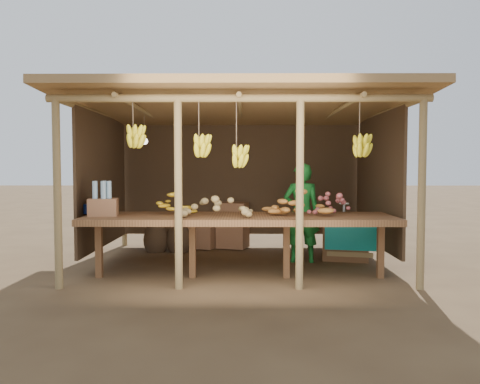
{
  "coord_description": "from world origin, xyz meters",
  "views": [
    {
      "loc": [
        0.05,
        -6.87,
        1.41
      ],
      "look_at": [
        0.0,
        0.0,
        1.05
      ],
      "focal_mm": 35.0,
      "sensor_mm": 36.0,
      "label": 1
    }
  ],
  "objects": [
    {
      "name": "bottle_box",
      "position": [
        -1.72,
        -1.01,
        0.97
      ],
      "size": [
        0.39,
        0.33,
        0.44
      ],
      "color": "brown",
      "rests_on": "counter"
    },
    {
      "name": "carton_stack",
      "position": [
        -0.31,
        1.2,
        0.35
      ],
      "size": [
        1.13,
        0.52,
        0.79
      ],
      "color": "brown",
      "rests_on": "ground"
    },
    {
      "name": "onion_heap",
      "position": [
        1.15,
        -0.9,
        0.98
      ],
      "size": [
        0.86,
        0.68,
        0.35
      ],
      "primitive_type": null,
      "rotation": [
        0.0,
        0.0,
        -0.35
      ],
      "color": "#A24E4F",
      "rests_on": "counter"
    },
    {
      "name": "counter",
      "position": [
        0.0,
        -0.95,
        0.74
      ],
      "size": [
        3.9,
        1.05,
        0.8
      ],
      "color": "brown",
      "rests_on": "ground"
    },
    {
      "name": "vendor",
      "position": [
        0.92,
        0.06,
        0.74
      ],
      "size": [
        0.55,
        0.38,
        1.47
      ],
      "primitive_type": "imported",
      "rotation": [
        0.0,
        0.0,
        3.09
      ],
      "color": "#197127",
      "rests_on": "ground"
    },
    {
      "name": "banana_pile",
      "position": [
        -0.89,
        -0.78,
        0.97
      ],
      "size": [
        0.56,
        0.36,
        0.35
      ],
      "primitive_type": null,
      "rotation": [
        0.0,
        0.0,
        -0.06
      ],
      "color": "yellow",
      "rests_on": "counter"
    },
    {
      "name": "sweet_potato_heap",
      "position": [
        0.76,
        -0.91,
        0.98
      ],
      "size": [
        0.93,
        0.61,
        0.35
      ],
      "primitive_type": null,
      "rotation": [
        0.0,
        0.0,
        -0.1
      ],
      "color": "#B6742E",
      "rests_on": "counter"
    },
    {
      "name": "tarp_crate",
      "position": [
        1.63,
        0.29,
        0.36
      ],
      "size": [
        0.87,
        0.79,
        0.89
      ],
      "color": "brown",
      "rests_on": "ground"
    },
    {
      "name": "burlap_sacks",
      "position": [
        -1.22,
        0.89,
        0.25
      ],
      "size": [
        0.8,
        0.42,
        0.57
      ],
      "color": "#493522",
      "rests_on": "ground"
    },
    {
      "name": "tomato_basin",
      "position": [
        -1.9,
        -0.67,
        0.88
      ],
      "size": [
        0.36,
        0.36,
        0.19
      ],
      "rotation": [
        0.0,
        0.0,
        -0.15
      ],
      "color": "navy",
      "rests_on": "counter"
    },
    {
      "name": "potato_heap",
      "position": [
        -0.27,
        -1.04,
        0.98
      ],
      "size": [
        1.0,
        0.82,
        0.36
      ],
      "primitive_type": null,
      "rotation": [
        0.0,
        0.0,
        0.41
      ],
      "color": "olive",
      "rests_on": "counter"
    },
    {
      "name": "stall_structure",
      "position": [
        0.01,
        -0.13,
        1.9
      ],
      "size": [
        4.7,
        3.5,
        2.43
      ],
      "color": "olive",
      "rests_on": "ground"
    },
    {
      "name": "ground",
      "position": [
        0.0,
        0.0,
        0.0
      ],
      "size": [
        60.0,
        60.0,
        0.0
      ],
      "primitive_type": "plane",
      "color": "brown",
      "rests_on": "ground"
    }
  ]
}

